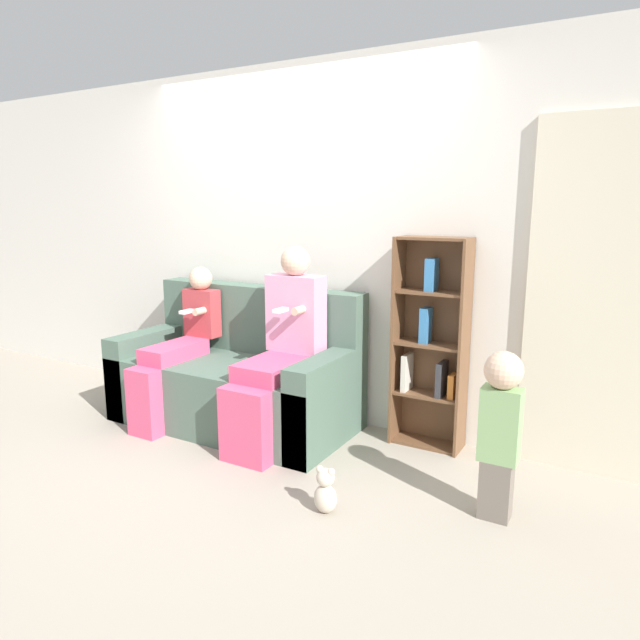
{
  "coord_description": "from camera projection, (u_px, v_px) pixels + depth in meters",
  "views": [
    {
      "loc": [
        2.23,
        -2.62,
        1.57
      ],
      "look_at": [
        0.41,
        0.56,
        0.82
      ],
      "focal_mm": 32.0,
      "sensor_mm": 36.0,
      "label": 1
    }
  ],
  "objects": [
    {
      "name": "child_seated",
      "position": [
        177.0,
        346.0,
        4.12
      ],
      "size": [
        0.27,
        0.76,
        1.11
      ],
      "color": "#DB4C75",
      "rests_on": "ground_plane"
    },
    {
      "name": "curtain_panel",
      "position": [
        600.0,
        301.0,
        3.21
      ],
      "size": [
        0.8,
        0.04,
        2.07
      ],
      "color": "beige",
      "rests_on": "ground_plane"
    },
    {
      "name": "bookshelf",
      "position": [
        432.0,
        343.0,
        3.69
      ],
      "size": [
        0.46,
        0.22,
        1.37
      ],
      "color": "brown",
      "rests_on": "ground_plane"
    },
    {
      "name": "ground_plane",
      "position": [
        220.0,
        455.0,
        3.63
      ],
      "size": [
        14.0,
        14.0,
        0.0
      ],
      "primitive_type": "plane",
      "color": "#9E9384"
    },
    {
      "name": "teddy_bear",
      "position": [
        325.0,
        491.0,
        2.94
      ],
      "size": [
        0.13,
        0.1,
        0.25
      ],
      "color": "beige",
      "rests_on": "ground_plane"
    },
    {
      "name": "adult_seated",
      "position": [
        279.0,
        345.0,
        3.72
      ],
      "size": [
        0.39,
        0.75,
        1.3
      ],
      "color": "#DB4C75",
      "rests_on": "ground_plane"
    },
    {
      "name": "toddler_standing",
      "position": [
        500.0,
        425.0,
        2.81
      ],
      "size": [
        0.19,
        0.19,
        0.87
      ],
      "color": "#70665B",
      "rests_on": "ground_plane"
    },
    {
      "name": "couch",
      "position": [
        237.0,
        378.0,
        4.13
      ],
      "size": [
        1.73,
        0.84,
        0.97
      ],
      "color": "#4C6656",
      "rests_on": "ground_plane"
    },
    {
      "name": "back_wall",
      "position": [
        299.0,
        245.0,
        4.2
      ],
      "size": [
        10.0,
        0.06,
        2.55
      ],
      "color": "silver",
      "rests_on": "ground_plane"
    }
  ]
}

